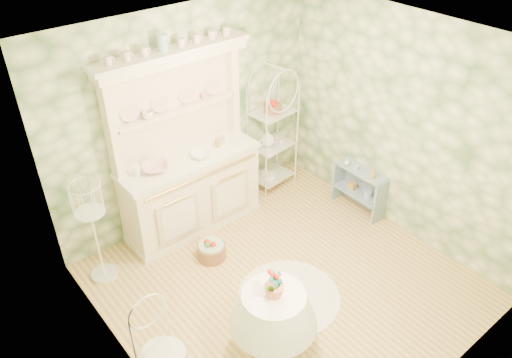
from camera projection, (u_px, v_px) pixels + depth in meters
floor at (284, 283)px, 5.60m from camera, size 3.60×3.60×0.00m
ceiling at (295, 49)px, 4.08m from camera, size 3.60×3.60×0.00m
wall_left at (119, 268)px, 3.90m from camera, size 3.60×3.60×0.00m
wall_right at (403, 128)px, 5.79m from camera, size 3.60×3.60×0.00m
wall_back at (188, 118)px, 5.99m from camera, size 3.60×3.60×0.00m
wall_front at (452, 292)px, 3.69m from camera, size 3.60×3.60×0.00m
kitchen_dresser at (188, 147)px, 5.83m from camera, size 1.87×0.61×2.29m
bakers_rack at (272, 132)px, 6.73m from camera, size 0.58×0.44×1.72m
side_shelf at (359, 191)px, 6.59m from camera, size 0.26×0.66×0.56m
round_table at (273, 321)px, 4.71m from camera, size 0.84×0.84×0.71m
cafe_chair at (163, 358)px, 4.32m from camera, size 0.38×0.38×0.81m
birdcage_stand at (93, 227)px, 5.31m from camera, size 0.35×0.35×1.41m
floor_basket at (211, 250)px, 5.89m from camera, size 0.41×0.41×0.21m
lace_rug at (289, 296)px, 5.43m from camera, size 1.47×1.47×0.01m
bowl_floral at (156, 170)px, 5.66m from camera, size 0.40×0.40×0.07m
bowl_white at (200, 157)px, 5.90m from camera, size 0.27×0.27×0.07m
cup_left at (148, 116)px, 5.47m from camera, size 0.16×0.16×0.09m
cup_right at (205, 98)px, 5.87m from camera, size 0.12×0.12×0.09m
potted_geranium at (275, 287)px, 4.41m from camera, size 0.18×0.14×0.31m
bottle_amber at (373, 173)px, 6.21m from camera, size 0.07×0.07×0.16m
bottle_blue at (357, 168)px, 6.37m from camera, size 0.04×0.04×0.09m
bottle_glass at (347, 163)px, 6.48m from camera, size 0.09×0.09×0.10m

